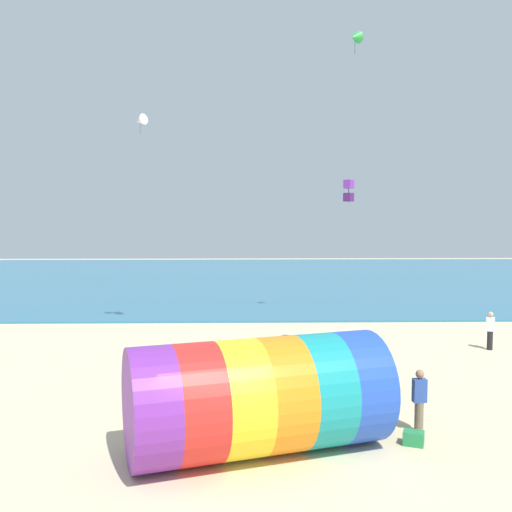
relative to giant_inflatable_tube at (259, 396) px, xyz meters
name	(u,v)px	position (x,y,z in m)	size (l,w,h in m)	color
ground_plane	(218,467)	(-0.98, -0.82, -1.44)	(120.00, 120.00, 0.00)	beige
sea	(237,279)	(-0.98, 36.63, -1.39)	(120.00, 40.00, 0.10)	teal
giant_inflatable_tube	(259,396)	(0.00, 0.00, 0.00)	(6.93, 4.63, 2.87)	purple
kite_handler	(419,400)	(4.40, 1.19, -0.54)	(0.38, 0.25, 1.74)	#726651
kite_white_delta	(140,121)	(-5.29, 13.80, 8.90)	(0.80, 0.79, 1.02)	white
kite_purple_box	(349,191)	(3.91, 9.43, 5.42)	(0.46, 0.46, 0.94)	purple
kite_green_delta	(355,37)	(5.13, 14.84, 13.12)	(0.93, 0.93, 1.17)	green
bystander_near_water	(490,330)	(10.35, 10.41, -0.58)	(0.42, 0.35, 1.67)	black
cooler_box	(414,438)	(4.01, 0.36, -1.26)	(0.52, 0.36, 0.36)	#268C4C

